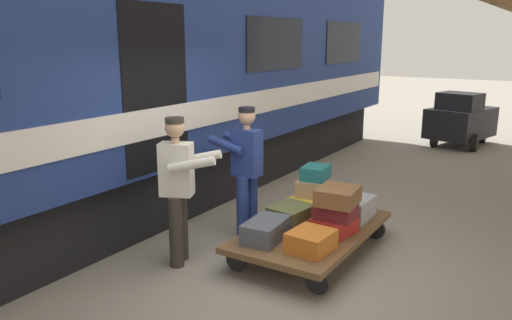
{
  "coord_description": "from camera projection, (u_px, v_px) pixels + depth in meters",
  "views": [
    {
      "loc": [
        -2.37,
        4.52,
        2.54
      ],
      "look_at": [
        0.71,
        -0.38,
        1.15
      ],
      "focal_mm": 35.59,
      "sensor_mm": 36.0,
      "label": 1
    }
  ],
  "objects": [
    {
      "name": "porter_in_overalls",
      "position": [
        246.0,
        167.0,
        6.53
      ],
      "size": [
        0.68,
        0.44,
        1.7
      ],
      "color": "navy",
      "rests_on": "ground_plane"
    },
    {
      "name": "ground_plane",
      "position": [
        292.0,
        277.0,
        5.55
      ],
      "size": [
        60.0,
        60.0,
        0.0
      ],
      "primitive_type": "plane",
      "color": "gray"
    },
    {
      "name": "suitcase_gray_aluminum",
      "position": [
        353.0,
        208.0,
        6.4
      ],
      "size": [
        0.43,
        0.56,
        0.27
      ],
      "primitive_type": "cube",
      "rotation": [
        0.0,
        0.0,
        0.0
      ],
      "color": "#9EA0A5",
      "rests_on": "luggage_cart"
    },
    {
      "name": "luggage_cart",
      "position": [
        311.0,
        231.0,
        6.09
      ],
      "size": [
        1.26,
        2.17,
        0.33
      ],
      "color": "brown",
      "rests_on": "ground_plane"
    },
    {
      "name": "suitcase_tan_vintage",
      "position": [
        312.0,
        187.0,
        6.69
      ],
      "size": [
        0.43,
        0.48,
        0.22
      ],
      "primitive_type": "cube",
      "rotation": [
        0.0,
        0.0,
        0.22
      ],
      "color": "tan",
      "rests_on": "suitcase_yellow_case"
    },
    {
      "name": "suitcase_brown_leather",
      "position": [
        338.0,
        196.0,
        5.83
      ],
      "size": [
        0.48,
        0.53,
        0.19
      ],
      "primitive_type": "cube",
      "rotation": [
        0.0,
        0.0,
        0.1
      ],
      "color": "brown",
      "rests_on": "suitcase_maroon_trunk"
    },
    {
      "name": "suitcase_olive_duffel",
      "position": [
        291.0,
        215.0,
        6.2
      ],
      "size": [
        0.48,
        0.55,
        0.23
      ],
      "primitive_type": "cube",
      "rotation": [
        0.0,
        0.0,
        -0.14
      ],
      "color": "brown",
      "rests_on": "luggage_cart"
    },
    {
      "name": "suitcase_orange_carryall",
      "position": [
        311.0,
        241.0,
        5.42
      ],
      "size": [
        0.44,
        0.5,
        0.21
      ],
      "primitive_type": "cube",
      "rotation": [
        0.0,
        0.0,
        -0.06
      ],
      "color": "#CC6B23",
      "rests_on": "luggage_cart"
    },
    {
      "name": "suitcase_slate_roller",
      "position": [
        266.0,
        230.0,
        5.71
      ],
      "size": [
        0.42,
        0.63,
        0.23
      ],
      "primitive_type": "cube",
      "rotation": [
        0.0,
        0.0,
        0.09
      ],
      "color": "#4C515B",
      "rests_on": "luggage_cart"
    },
    {
      "name": "porter_by_door",
      "position": [
        179.0,
        186.0,
        5.69
      ],
      "size": [
        0.74,
        0.6,
        1.7
      ],
      "color": "#332D28",
      "rests_on": "ground_plane"
    },
    {
      "name": "suitcase_teal_softside",
      "position": [
        316.0,
        173.0,
        6.65
      ],
      "size": [
        0.36,
        0.45,
        0.18
      ],
      "primitive_type": "cube",
      "rotation": [
        0.0,
        0.0,
        0.12
      ],
      "color": "#1E666B",
      "rests_on": "suitcase_tan_vintage"
    },
    {
      "name": "train_car",
      "position": [
        73.0,
        75.0,
        6.81
      ],
      "size": [
        3.02,
        16.37,
        4.0
      ],
      "color": "navy",
      "rests_on": "ground_plane"
    },
    {
      "name": "suitcase_maroon_trunk",
      "position": [
        335.0,
        211.0,
        5.87
      ],
      "size": [
        0.45,
        0.38,
        0.18
      ],
      "primitive_type": "cube",
      "rotation": [
        0.0,
        0.0,
        0.03
      ],
      "color": "maroon",
      "rests_on": "suitcase_red_plastic"
    },
    {
      "name": "suitcase_red_plastic",
      "position": [
        334.0,
        225.0,
        5.92
      ],
      "size": [
        0.48,
        0.52,
        0.18
      ],
      "primitive_type": "cube",
      "rotation": [
        0.0,
        0.0,
        -0.15
      ],
      "color": "#AD231E",
      "rests_on": "luggage_cart"
    },
    {
      "name": "baggage_tug",
      "position": [
        460.0,
        120.0,
        12.22
      ],
      "size": [
        1.49,
        1.92,
        1.3
      ],
      "color": "black",
      "rests_on": "ground_plane"
    },
    {
      "name": "suitcase_yellow_case",
      "position": [
        312.0,
        203.0,
        6.7
      ],
      "size": [
        0.5,
        0.61,
        0.19
      ],
      "primitive_type": "cube",
      "rotation": [
        0.0,
        0.0,
        -0.08
      ],
      "color": "gold",
      "rests_on": "luggage_cart"
    }
  ]
}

